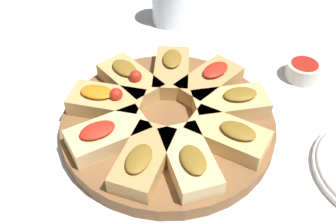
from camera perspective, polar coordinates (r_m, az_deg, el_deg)
ground_plane at (r=0.66m, az=-0.00°, el=-2.44°), size 3.00×3.00×0.00m
serving_board at (r=0.65m, az=-0.00°, el=-1.69°), size 0.35×0.35×0.02m
focaccia_slice_0 at (r=0.56m, az=3.14°, el=-7.00°), size 0.13×0.13×0.04m
focaccia_slice_1 at (r=0.60m, az=8.73°, el=-3.38°), size 0.07×0.12×0.04m
focaccia_slice_2 at (r=0.65m, az=9.12°, el=1.26°), size 0.12×0.13×0.04m
focaccia_slice_3 at (r=0.69m, az=6.06°, el=4.45°), size 0.13×0.09×0.04m
focaccia_slice_4 at (r=0.71m, az=0.54°, el=5.97°), size 0.14×0.10×0.04m
focaccia_slice_5 at (r=0.69m, az=-5.54°, el=4.74°), size 0.10×0.14×0.05m
focaccia_slice_6 at (r=0.66m, az=-8.92°, el=1.59°), size 0.09×0.13×0.05m
focaccia_slice_7 at (r=0.60m, az=-8.78°, el=-3.30°), size 0.13×0.12×0.04m
focaccia_slice_8 at (r=0.56m, az=-3.60°, el=-6.88°), size 0.13×0.07×0.04m
water_glass at (r=0.90m, az=0.08°, el=15.93°), size 0.07×0.07×0.11m
napkin_stack at (r=0.90m, az=-11.06°, el=11.06°), size 0.12×0.11×0.00m
dipping_bowl at (r=0.79m, az=19.02°, el=5.78°), size 0.07×0.07×0.03m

